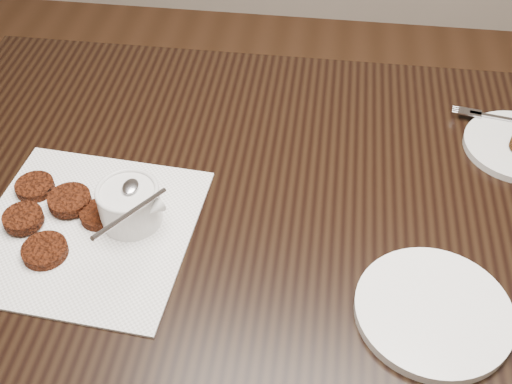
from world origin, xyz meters
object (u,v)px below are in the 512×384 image
table (271,324)px  sauce_ramekin (127,189)px  napkin (87,230)px  plate_empty (433,311)px

table → sauce_ramekin: (-0.21, -0.08, 0.44)m
napkin → plate_empty: plate_empty is taller
sauce_ramekin → plate_empty: (0.45, -0.12, -0.06)m
napkin → plate_empty: 0.53m
table → plate_empty: plate_empty is taller
table → napkin: bearing=-157.9°
napkin → sauce_ramekin: size_ratio=2.46×
napkin → plate_empty: (0.52, -0.09, 0.01)m
table → plate_empty: size_ratio=5.94×
napkin → table: bearing=22.1°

